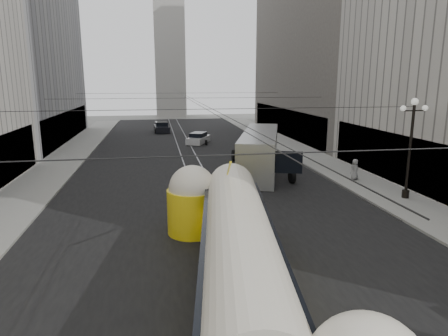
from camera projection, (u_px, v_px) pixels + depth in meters
name	position (u px, v px, depth m)	size (l,w,h in m)	color
road	(191.00, 162.00, 37.78)	(20.00, 85.00, 0.02)	black
sidewalk_left	(66.00, 158.00, 39.18)	(4.00, 72.00, 0.15)	gray
sidewalk_right	(299.00, 151.00, 43.09)	(4.00, 72.00, 0.15)	gray
rail_left	(183.00, 162.00, 37.66)	(0.12, 85.00, 0.04)	gray
rail_right	(199.00, 162.00, 37.91)	(0.12, 85.00, 0.04)	gray
building_left_far	(6.00, 21.00, 46.34)	(12.60, 28.60, 28.60)	#999999
building_right_far	(331.00, 12.00, 52.43)	(12.60, 32.60, 32.60)	#514C47
distant_tower	(169.00, 42.00, 80.26)	(6.00, 6.00, 31.36)	#B2AFA8
lamppost_right_mid	(411.00, 143.00, 25.07)	(1.86, 0.44, 6.37)	black
catenary	(193.00, 100.00, 35.56)	(25.00, 72.00, 0.23)	black
streetcar	(239.00, 255.00, 13.68)	(4.53, 16.03, 3.54)	yellow
city_bus	(260.00, 150.00, 33.70)	(6.61, 13.62, 3.34)	#9EA1A4
sedan_white_far	(198.00, 138.00, 48.62)	(3.37, 4.62, 1.35)	white
sedan_dark_far	(162.00, 127.00, 59.20)	(2.32, 4.98, 1.53)	black
pedestrian_sidewalk_right	(355.00, 169.00, 30.32)	(0.78, 0.48, 1.60)	gray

